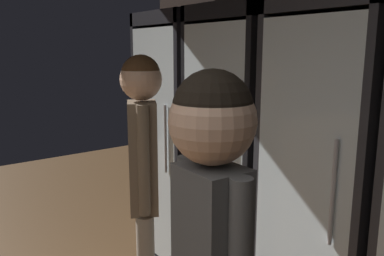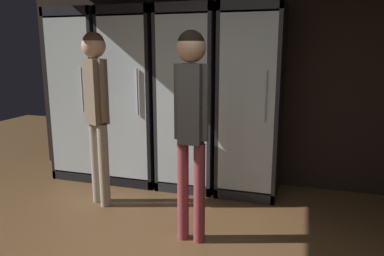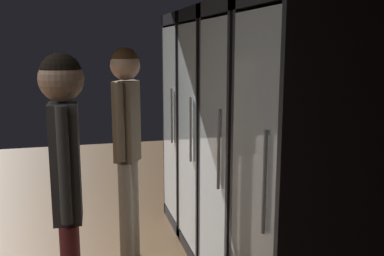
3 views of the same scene
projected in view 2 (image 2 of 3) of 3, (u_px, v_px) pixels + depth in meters
name	position (u px, v px, depth m)	size (l,w,h in m)	color
wall_back	(265.00, 64.00, 4.17)	(6.00, 0.06, 2.80)	black
cooler_far_left	(87.00, 96.00, 4.59)	(0.64, 0.64, 2.03)	black
cooler_left	(136.00, 98.00, 4.39)	(0.64, 0.64, 2.03)	black
cooler_center	(191.00, 101.00, 4.19)	(0.64, 0.64, 2.03)	#2B2B30
cooler_right	(251.00, 103.00, 3.99)	(0.64, 0.64, 2.03)	#2B2B30
shopper_near	(96.00, 98.00, 3.60)	(0.28, 0.23, 1.73)	gray
shopper_far	(191.00, 108.00, 2.87)	(0.28, 0.23, 1.71)	brown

